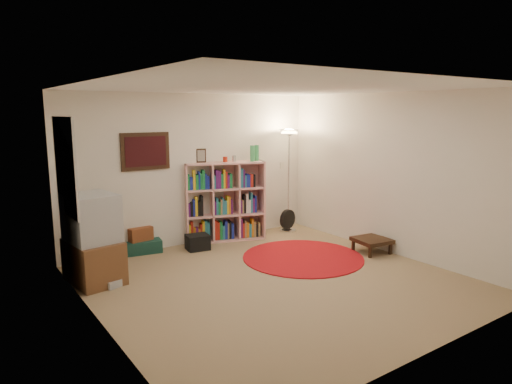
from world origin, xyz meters
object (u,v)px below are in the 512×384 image
floor_lamp (289,147)px  tv_stand (93,240)px  side_table (372,241)px  floor_fan (287,220)px  bookshelf (223,203)px  suitcase (140,246)px

floor_lamp → tv_stand: floor_lamp is taller
side_table → floor_fan: bearing=98.8°
bookshelf → floor_lamp: bearing=9.9°
side_table → floor_lamp: bearing=98.1°
tv_stand → side_table: (3.95, -1.24, -0.37)m
side_table → suitcase: bearing=144.6°
floor_lamp → bookshelf: bearing=171.4°
floor_lamp → suitcase: size_ratio=2.76×
floor_lamp → side_table: bearing=-81.9°
suitcase → side_table: bearing=-25.2°
tv_stand → suitcase: tv_stand is taller
bookshelf → side_table: 2.55m
floor_lamp → tv_stand: 3.87m
suitcase → bookshelf: bearing=4.5°
floor_lamp → tv_stand: size_ratio=1.62×
floor_lamp → suitcase: bearing=173.0°
bookshelf → floor_lamp: (1.28, -0.19, 0.91)m
floor_lamp → suitcase: floor_lamp is taller
suitcase → side_table: size_ratio=1.20×
tv_stand → side_table: 4.16m
bookshelf → side_table: bookshelf is taller
suitcase → floor_fan: bearing=2.9°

